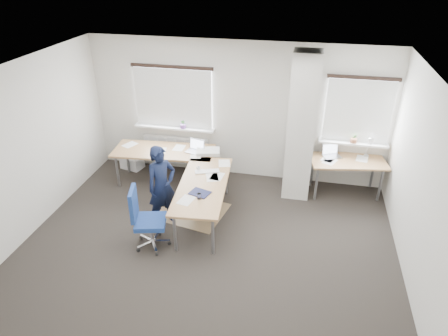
% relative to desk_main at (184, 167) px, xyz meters
% --- Properties ---
extents(ground, '(6.00, 6.00, 0.00)m').
position_rel_desk_main_xyz_m(ground, '(0.75, -1.29, -0.69)').
color(ground, '#292421').
rests_on(ground, ground).
extents(room_shell, '(6.04, 5.04, 2.82)m').
position_rel_desk_main_xyz_m(room_shell, '(0.93, -0.83, 1.05)').
color(room_shell, silver).
rests_on(room_shell, ground).
extents(floor_mat, '(1.34, 1.20, 0.01)m').
position_rel_desk_main_xyz_m(floor_mat, '(0.23, -0.39, -0.69)').
color(floor_mat, '#91754F').
rests_on(floor_mat, ground).
extents(white_crate, '(0.51, 0.41, 0.27)m').
position_rel_desk_main_xyz_m(white_crate, '(-1.52, 0.96, -0.56)').
color(white_crate, white).
rests_on(white_crate, ground).
extents(desk_main, '(2.62, 2.63, 0.96)m').
position_rel_desk_main_xyz_m(desk_main, '(0.00, 0.00, 0.00)').
color(desk_main, '#9C6B43').
rests_on(desk_main, ground).
extents(desk_side, '(1.50, 0.93, 1.22)m').
position_rel_desk_main_xyz_m(desk_side, '(2.99, 0.87, -0.01)').
color(desk_side, '#9C6B43').
rests_on(desk_side, ground).
extents(task_chair, '(0.60, 0.58, 1.07)m').
position_rel_desk_main_xyz_m(task_chair, '(-0.16, -1.46, -0.39)').
color(task_chair, navy).
rests_on(task_chair, ground).
extents(person, '(0.61, 0.63, 1.46)m').
position_rel_desk_main_xyz_m(person, '(-0.16, -0.78, 0.04)').
color(person, black).
rests_on(person, ground).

